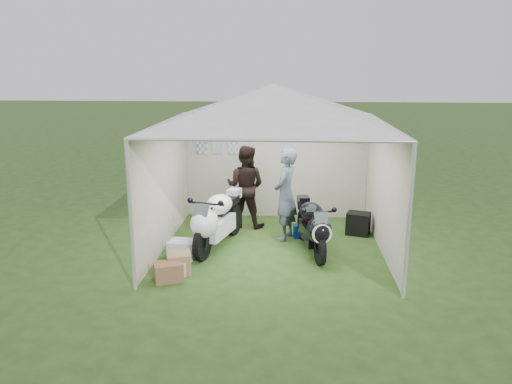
% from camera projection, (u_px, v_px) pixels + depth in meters
% --- Properties ---
extents(ground, '(80.00, 80.00, 0.00)m').
position_uv_depth(ground, '(272.00, 247.00, 9.37)').
color(ground, '#274217').
rests_on(ground, ground).
extents(canopy_tent, '(5.66, 5.66, 3.00)m').
position_uv_depth(canopy_tent, '(273.00, 108.00, 8.77)').
color(canopy_tent, silver).
rests_on(canopy_tent, ground).
extents(motorcycle_white, '(0.81, 2.03, 1.02)m').
position_uv_depth(motorcycle_white, '(216.00, 219.00, 9.16)').
color(motorcycle_white, black).
rests_on(motorcycle_white, ground).
extents(motorcycle_black, '(0.63, 1.88, 0.93)m').
position_uv_depth(motorcycle_black, '(313.00, 225.00, 8.94)').
color(motorcycle_black, black).
rests_on(motorcycle_black, ground).
extents(paddock_stand, '(0.38, 0.28, 0.26)m').
position_uv_depth(paddock_stand, '(302.00, 231.00, 9.86)').
color(paddock_stand, '#0D3DC6').
rests_on(paddock_stand, ground).
extents(person_dark_jacket, '(0.97, 0.83, 1.72)m').
position_uv_depth(person_dark_jacket, '(245.00, 186.00, 10.39)').
color(person_dark_jacket, black).
rests_on(person_dark_jacket, ground).
extents(person_blue_jacket, '(0.60, 0.75, 1.80)m').
position_uv_depth(person_blue_jacket, '(286.00, 194.00, 9.60)').
color(person_blue_jacket, slate).
rests_on(person_blue_jacket, ground).
extents(equipment_box, '(0.53, 0.47, 0.45)m').
position_uv_depth(equipment_box, '(358.00, 224.00, 10.02)').
color(equipment_box, black).
rests_on(equipment_box, ground).
extents(crate_0, '(0.50, 0.41, 0.31)m').
position_uv_depth(crate_0, '(182.00, 249.00, 8.81)').
color(crate_0, silver).
rests_on(crate_0, ground).
extents(crate_1, '(0.46, 0.46, 0.34)m').
position_uv_depth(crate_1, '(179.00, 263.00, 8.16)').
color(crate_1, olive).
rests_on(crate_1, ground).
extents(crate_2, '(0.40, 0.37, 0.24)m').
position_uv_depth(crate_2, '(173.00, 271.00, 7.97)').
color(crate_2, silver).
rests_on(crate_2, ground).
extents(crate_3, '(0.53, 0.46, 0.29)m').
position_uv_depth(crate_3, '(168.00, 272.00, 7.86)').
color(crate_3, brown).
rests_on(crate_3, ground).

